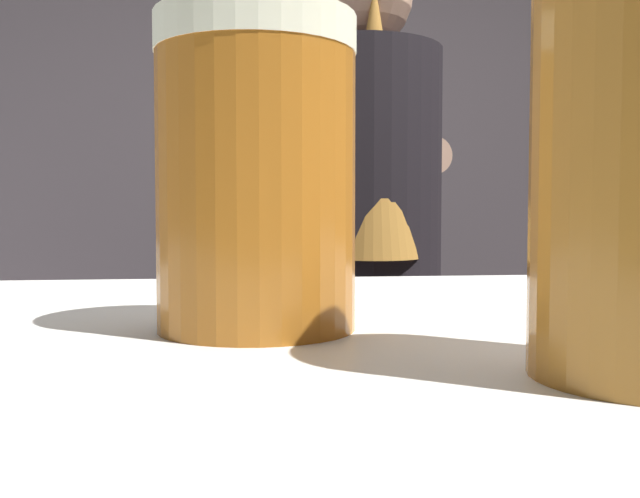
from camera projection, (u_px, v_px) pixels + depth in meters
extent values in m
cube|color=#4C454A|center=(297.00, 171.00, 3.51)|extent=(5.20, 0.10, 2.70)
cube|color=brown|center=(469.00, 459.00, 1.98)|extent=(2.10, 0.60, 0.91)
cube|color=#3B3B40|center=(304.00, 342.00, 3.27)|extent=(0.78, 0.36, 1.08)
cylinder|color=black|center=(358.00, 194.00, 1.45)|extent=(0.34, 0.34, 0.58)
cone|color=#B27A33|center=(374.00, 121.00, 1.34)|extent=(0.18, 0.18, 0.53)
cylinder|color=tan|center=(263.00, 158.00, 1.55)|extent=(0.12, 0.33, 0.08)
cylinder|color=tan|center=(407.00, 160.00, 1.64)|extent=(0.12, 0.33, 0.08)
cube|color=olive|center=(637.00, 263.00, 1.93)|extent=(0.10, 0.08, 0.20)
cylinder|color=black|center=(629.00, 211.00, 1.92)|extent=(0.02, 0.02, 0.09)
cylinder|color=black|center=(639.00, 210.00, 1.93)|extent=(0.02, 0.02, 0.09)
cylinder|color=#D2523B|center=(275.00, 290.00, 1.96)|extent=(0.17, 0.17, 0.05)
cube|color=silver|center=(436.00, 300.00, 1.89)|extent=(0.24, 0.06, 0.01)
cylinder|color=#AB641F|center=(256.00, 194.00, 0.30)|extent=(0.08, 0.08, 0.12)
cylinder|color=white|center=(256.00, 37.00, 0.29)|extent=(0.08, 0.08, 0.02)
cylinder|color=black|center=(335.00, 210.00, 3.19)|extent=(0.06, 0.06, 0.15)
cylinder|color=black|center=(335.00, 187.00, 3.18)|extent=(0.03, 0.03, 0.06)
cylinder|color=red|center=(335.00, 180.00, 3.18)|extent=(0.03, 0.03, 0.01)
cylinder|color=black|center=(349.00, 209.00, 3.30)|extent=(0.05, 0.05, 0.16)
cylinder|color=black|center=(349.00, 185.00, 3.29)|extent=(0.02, 0.02, 0.06)
cylinder|color=red|center=(349.00, 178.00, 3.29)|extent=(0.03, 0.03, 0.01)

